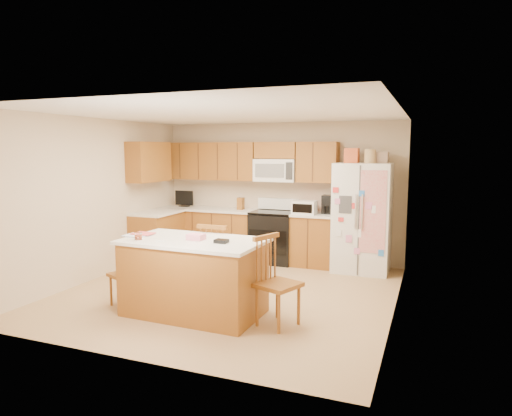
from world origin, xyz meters
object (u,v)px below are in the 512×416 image
at_px(windsor_chair_left, 128,274).
at_px(windsor_chair_back, 217,263).
at_px(windsor_chair_right, 276,283).
at_px(refrigerator, 362,216).
at_px(island, 194,276).
at_px(stove, 274,236).

relative_size(windsor_chair_left, windsor_chair_back, 0.86).
relative_size(windsor_chair_back, windsor_chair_right, 0.99).
height_order(refrigerator, island, refrigerator).
bearing_deg(windsor_chair_right, island, -179.14).
bearing_deg(stove, windsor_chair_back, -91.37).
bearing_deg(island, windsor_chair_left, -176.56).
xyz_separation_m(island, windsor_chair_back, (-0.00, 0.65, 0.02)).
distance_m(island, windsor_chair_left, 0.95).
distance_m(refrigerator, windsor_chair_back, 2.72).
bearing_deg(windsor_chair_back, windsor_chair_left, -143.05).
bearing_deg(refrigerator, windsor_chair_back, -127.18).
height_order(island, windsor_chair_back, windsor_chair_back).
height_order(refrigerator, windsor_chair_right, refrigerator).
relative_size(refrigerator, windsor_chair_right, 1.96).
height_order(stove, windsor_chair_left, stove).
xyz_separation_m(refrigerator, island, (-1.62, -2.79, -0.45)).
xyz_separation_m(windsor_chair_back, windsor_chair_right, (1.06, -0.63, 0.00)).
bearing_deg(windsor_chair_left, island, 3.44).
xyz_separation_m(stove, windsor_chair_left, (-0.99, -2.91, -0.05)).
bearing_deg(windsor_chair_right, windsor_chair_back, 149.25).
relative_size(windsor_chair_left, windsor_chair_right, 0.85).
height_order(windsor_chair_left, windsor_chair_back, windsor_chair_back).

